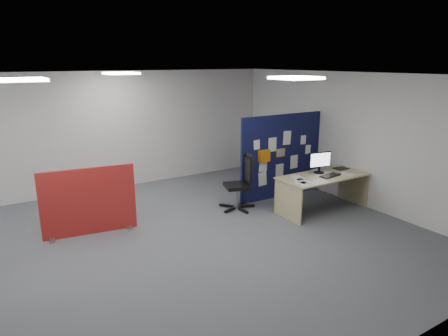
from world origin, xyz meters
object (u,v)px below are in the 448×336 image
main_desk (321,183)px  navy_divider (282,156)px  monitor_main (320,161)px  red_divider (89,202)px  office_chair (242,179)px

main_desk → navy_divider: bearing=96.2°
main_desk → monitor_main: monitor_main is taller
navy_divider → red_divider: 4.13m
office_chair → red_divider: bearing=-169.7°
main_desk → office_chair: office_chair is taller
monitor_main → office_chair: monitor_main is taller
red_divider → navy_divider: bearing=5.5°
office_chair → main_desk: bearing=-16.3°
navy_divider → red_divider: (-4.11, 0.18, -0.33)m
navy_divider → monitor_main: navy_divider is taller
red_divider → main_desk: bearing=-8.5°
navy_divider → red_divider: navy_divider is taller
monitor_main → office_chair: bearing=160.8°
monitor_main → office_chair: 1.58m
red_divider → office_chair: size_ratio=1.42×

